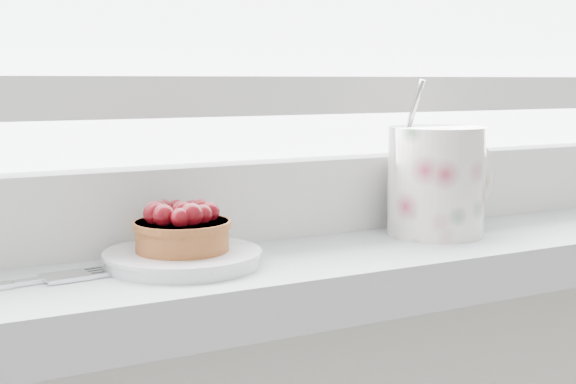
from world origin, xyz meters
TOP-DOWN VIEW (x-y plane):
  - saucer at (-0.09, 1.89)m, footprint 0.12×0.12m
  - raspberry_tart at (-0.09, 1.89)m, footprint 0.08×0.08m
  - floral_mug at (0.17, 1.90)m, footprint 0.14×0.10m

SIDE VIEW (x-z plane):
  - saucer at x=-0.09m, z-range 0.94..0.95m
  - raspberry_tart at x=-0.09m, z-range 0.95..0.99m
  - floral_mug at x=0.17m, z-range 0.92..1.07m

